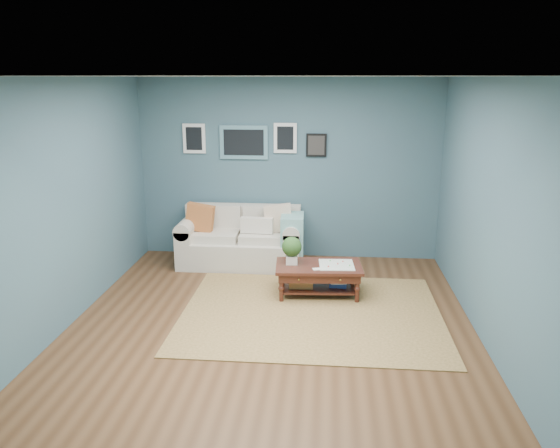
# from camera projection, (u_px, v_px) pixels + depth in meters

# --- Properties ---
(room_shell) EXTENTS (5.00, 5.02, 2.70)m
(room_shell) POSITION_uv_depth(u_px,v_px,m) (270.00, 206.00, 5.83)
(room_shell) COLOR brown
(room_shell) RESTS_ON ground
(area_rug) EXTENTS (3.02, 2.42, 0.01)m
(area_rug) POSITION_uv_depth(u_px,v_px,m) (311.00, 313.00, 6.42)
(area_rug) COLOR brown
(area_rug) RESTS_ON ground
(loveseat) EXTENTS (1.82, 0.83, 0.94)m
(loveseat) POSITION_uv_depth(u_px,v_px,m) (246.00, 239.00, 8.03)
(loveseat) COLOR beige
(loveseat) RESTS_ON ground
(coffee_table) EXTENTS (1.11, 0.70, 0.75)m
(coffee_table) POSITION_uv_depth(u_px,v_px,m) (314.00, 270.00, 6.89)
(coffee_table) COLOR #35120F
(coffee_table) RESTS_ON ground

